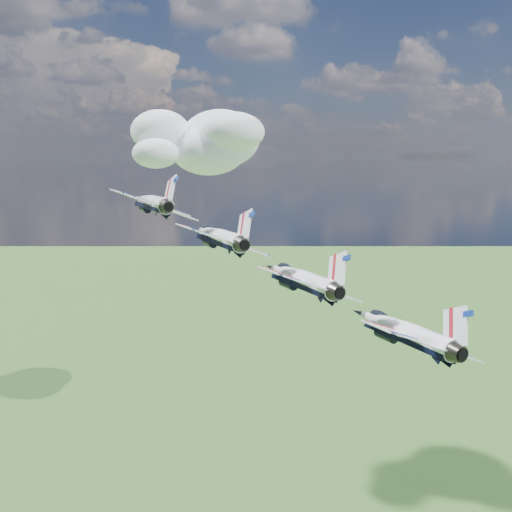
{
  "coord_description": "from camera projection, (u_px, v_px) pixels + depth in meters",
  "views": [
    {
      "loc": [
        -28.95,
        -72.29,
        155.48
      ],
      "look_at": [
        -17.56,
        -7.16,
        143.91
      ],
      "focal_mm": 40.0,
      "sensor_mm": 36.0,
      "label": 1
    }
  ],
  "objects": [
    {
      "name": "cloud_far",
      "position": [
        196.0,
        142.0,
        300.21
      ],
      "size": [
        68.45,
        53.79,
        26.89
      ],
      "primitive_type": "ellipsoid",
      "color": "white"
    },
    {
      "name": "jet_0",
      "position": [
        151.0,
        202.0,
        77.76
      ],
      "size": [
        16.31,
        19.31,
        8.72
      ],
      "primitive_type": null,
      "rotation": [
        0.0,
        0.37,
        0.28
      ],
      "color": "white"
    },
    {
      "name": "jet_1",
      "position": [
        217.0,
        236.0,
        70.67
      ],
      "size": [
        16.31,
        19.31,
        8.72
      ],
      "primitive_type": null,
      "rotation": [
        0.0,
        0.37,
        0.28
      ],
      "color": "white"
    },
    {
      "name": "jet_2",
      "position": [
        299.0,
        278.0,
        63.58
      ],
      "size": [
        16.31,
        19.31,
        8.72
      ],
      "primitive_type": null,
      "rotation": [
        0.0,
        0.37,
        0.28
      ],
      "color": "white"
    },
    {
      "name": "jet_3",
      "position": [
        401.0,
        330.0,
        56.49
      ],
      "size": [
        16.31,
        19.31,
        8.72
      ],
      "primitive_type": null,
      "rotation": [
        0.0,
        0.37,
        0.28
      ],
      "color": "white"
    }
  ]
}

